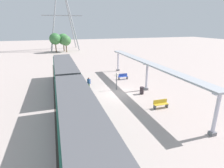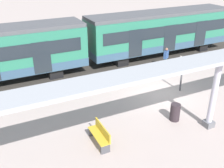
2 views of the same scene
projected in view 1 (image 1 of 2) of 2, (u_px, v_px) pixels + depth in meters
ground_plane at (118, 93)px, 21.81m from camera, size 176.00×176.00×0.00m
tactile_edge_strip at (85, 97)px, 20.65m from camera, size 0.50×26.84×0.01m
trackbed at (69, 99)px, 20.11m from camera, size 3.20×38.84×0.01m
train_near_carriage at (79, 124)px, 11.48m from camera, size 2.65×12.23×3.48m
train_far_carriage at (65, 74)px, 23.06m from camera, size 2.65×12.23×3.48m
canopy_pillar_nearest at (216, 114)px, 12.95m from camera, size 1.10×0.44×3.42m
canopy_pillar_second at (147, 77)px, 22.32m from camera, size 1.10×0.44×3.42m
canopy_pillar_third at (118, 61)px, 31.87m from camera, size 1.10×0.44×3.42m
canopy_beam at (147, 63)px, 21.86m from camera, size 1.20×21.72×0.16m
bench_near_end at (161, 104)px, 17.78m from camera, size 1.51×0.46×0.86m
bench_mid_platform at (123, 76)px, 27.25m from camera, size 1.51×0.46×0.86m
trash_bin at (142, 91)px, 21.40m from camera, size 0.48×0.48×0.88m
platform_info_sign at (116, 80)px, 22.52m from camera, size 0.56×0.10×2.20m
passenger_waiting_near_edge at (89, 82)px, 22.87m from camera, size 0.40×0.49×1.55m
electricity_pylon at (62, 11)px, 56.77m from camera, size 12.52×8.95×23.66m
tree_left_background at (55, 39)px, 52.83m from camera, size 3.33×3.33×5.65m
tree_right_background at (66, 41)px, 53.72m from camera, size 3.07×3.07×5.00m
tree_centre_background at (63, 39)px, 55.39m from camera, size 3.37×3.37×5.39m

